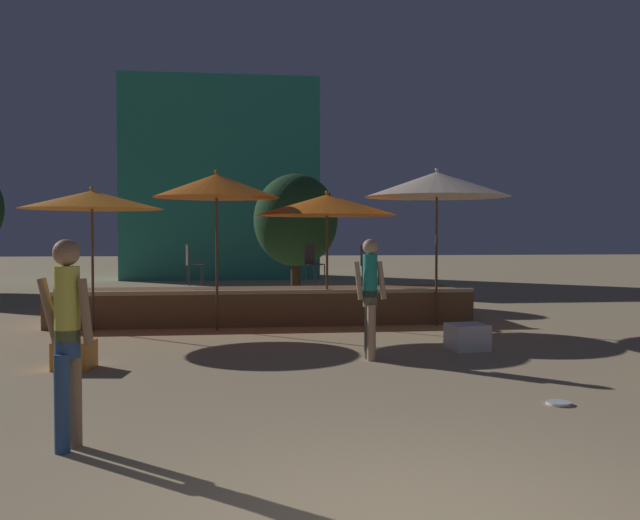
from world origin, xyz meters
TOP-DOWN VIEW (x-y plane):
  - wooden_deck at (-0.47, 11.20)m, footprint 8.69×2.32m
  - patio_umbrella_0 at (0.79, 10.15)m, footprint 2.93×2.93m
  - patio_umbrella_1 at (3.02, 9.89)m, footprint 2.95×2.95m
  - patio_umbrella_2 at (-3.78, 9.80)m, footprint 2.70×2.70m
  - patio_umbrella_3 at (-1.43, 9.72)m, footprint 2.46×2.46m
  - cube_seat_0 at (2.63, 6.82)m, footprint 0.64×0.64m
  - cube_seat_2 at (-3.31, 5.92)m, footprint 0.56×0.56m
  - person_1 at (-2.54, 2.06)m, footprint 0.53×0.29m
  - person_2 at (0.90, 6.12)m, footprint 0.51×0.31m
  - bistro_chair_0 at (1.77, 10.96)m, footprint 0.44×0.44m
  - bistro_chair_1 at (0.67, 11.76)m, footprint 0.48×0.48m
  - bistro_chair_2 at (-2.03, 11.66)m, footprint 0.42×0.41m
  - frisbee_disc at (2.41, 3.10)m, footprint 0.27×0.27m
  - background_tree_3 at (0.64, 15.59)m, footprint 2.35×2.35m
  - distant_building at (-1.60, 27.20)m, footprint 8.22×3.91m

SIDE VIEW (x-z plane):
  - frisbee_disc at x=2.41m, z-range 0.00..0.03m
  - cube_seat_2 at x=-3.31m, z-range 0.00..0.39m
  - cube_seat_0 at x=2.63m, z-range 0.00..0.42m
  - wooden_deck at x=-0.47m, z-range -0.04..0.71m
  - person_2 at x=0.90m, z-range 0.09..1.89m
  - person_1 at x=-2.54m, z-range 0.10..1.92m
  - bistro_chair_0 at x=1.77m, z-range 0.84..1.74m
  - bistro_chair_1 at x=0.67m, z-range 0.84..1.74m
  - bistro_chair_2 at x=-2.03m, z-range 0.84..1.74m
  - background_tree_3 at x=0.64m, z-range 0.48..4.05m
  - patio_umbrella_0 at x=0.79m, z-range 1.08..3.85m
  - patio_umbrella_2 at x=-3.78m, z-range 1.13..3.92m
  - patio_umbrella_3 at x=-1.43m, z-range 1.25..4.37m
  - patio_umbrella_1 at x=3.02m, z-range 1.27..4.50m
  - distant_building at x=-1.60m, z-range 0.00..8.45m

